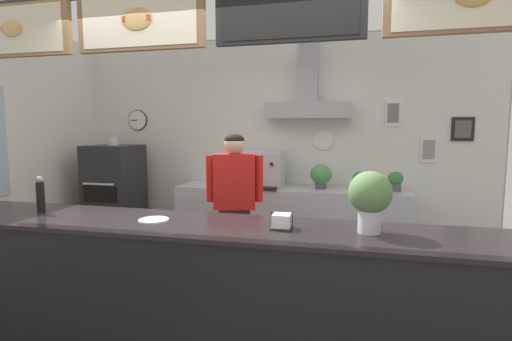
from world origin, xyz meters
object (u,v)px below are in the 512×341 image
(espresso_machine, at_px, (264,169))
(basil_vase, at_px, (370,198))
(pepper_grinder, at_px, (40,194))
(potted_basil, at_px, (360,180))
(potted_rosemary, at_px, (395,180))
(potted_thyme, at_px, (321,175))
(pizza_oven, at_px, (115,198))
(condiment_plate, at_px, (154,220))
(shop_worker, at_px, (235,208))
(napkin_holder, at_px, (282,222))

(espresso_machine, bearing_deg, basil_vase, -62.98)
(espresso_machine, relative_size, basil_vase, 1.37)
(pepper_grinder, bearing_deg, espresso_machine, 61.58)
(pepper_grinder, bearing_deg, potted_basil, 43.69)
(potted_rosemary, relative_size, potted_thyme, 0.80)
(pizza_oven, bearing_deg, pepper_grinder, -69.75)
(potted_thyme, bearing_deg, pizza_oven, -175.71)
(potted_basil, distance_m, condiment_plate, 2.78)
(pizza_oven, relative_size, shop_worker, 0.96)
(potted_basil, height_order, potted_rosemary, potted_rosemary)
(potted_rosemary, bearing_deg, pepper_grinder, -140.70)
(pizza_oven, distance_m, napkin_holder, 3.43)
(shop_worker, bearing_deg, pizza_oven, -38.58)
(potted_thyme, distance_m, napkin_holder, 2.35)
(potted_basil, bearing_deg, shop_worker, -137.80)
(espresso_machine, xyz_separation_m, potted_rosemary, (1.59, 0.02, -0.09))
(pizza_oven, xyz_separation_m, pepper_grinder, (0.77, -2.10, 0.44))
(potted_thyme, height_order, pepper_grinder, pepper_grinder)
(napkin_holder, bearing_deg, potted_rosemary, 68.17)
(napkin_holder, bearing_deg, condiment_plate, -179.05)
(shop_worker, xyz_separation_m, potted_thyme, (0.77, 1.10, 0.22))
(espresso_machine, height_order, pepper_grinder, espresso_machine)
(basil_vase, xyz_separation_m, pepper_grinder, (-2.42, 0.02, -0.08))
(espresso_machine, height_order, basil_vase, basil_vase)
(shop_worker, relative_size, potted_basil, 7.18)
(shop_worker, bearing_deg, potted_basil, -151.79)
(shop_worker, distance_m, pepper_grinder, 1.71)
(pizza_oven, height_order, condiment_plate, pizza_oven)
(shop_worker, relative_size, basil_vase, 4.21)
(espresso_machine, xyz_separation_m, basil_vase, (1.18, -2.32, 0.10))
(potted_thyme, bearing_deg, condiment_plate, -112.45)
(napkin_holder, bearing_deg, potted_basil, 77.08)
(pizza_oven, height_order, shop_worker, shop_worker)
(espresso_machine, relative_size, napkin_holder, 3.70)
(condiment_plate, bearing_deg, potted_rosemary, 52.20)
(shop_worker, xyz_separation_m, espresso_machine, (0.05, 1.10, 0.27))
(espresso_machine, distance_m, pepper_grinder, 2.61)
(potted_rosemary, xyz_separation_m, napkin_holder, (-0.95, -2.36, 0.02))
(pepper_grinder, bearing_deg, basil_vase, -0.47)
(potted_rosemary, xyz_separation_m, potted_thyme, (-0.87, -0.02, 0.04))
(potted_basil, bearing_deg, pepper_grinder, -136.31)
(basil_vase, distance_m, pepper_grinder, 2.42)
(potted_basil, distance_m, napkin_holder, 2.43)
(espresso_machine, distance_m, potted_rosemary, 1.59)
(espresso_machine, bearing_deg, shop_worker, -92.69)
(espresso_machine, distance_m, potted_basil, 1.19)
(basil_vase, bearing_deg, espresso_machine, 117.02)
(potted_basil, height_order, napkin_holder, potted_basil)
(potted_basil, xyz_separation_m, condiment_plate, (-1.44, -2.38, -0.02))
(potted_rosemary, bearing_deg, potted_thyme, -178.96)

